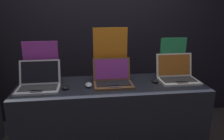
{
  "coord_description": "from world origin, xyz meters",
  "views": [
    {
      "loc": [
        -0.26,
        -1.72,
        1.69
      ],
      "look_at": [
        0.01,
        0.31,
        1.08
      ],
      "focal_mm": 35.0,
      "sensor_mm": 36.0,
      "label": 1
    }
  ],
  "objects": [
    {
      "name": "promo_stand_front",
      "position": [
        -0.7,
        0.5,
        1.12
      ],
      "size": [
        0.35,
        0.07,
        0.42
      ],
      "color": "black",
      "rests_on": "display_counter"
    },
    {
      "name": "laptop_front",
      "position": [
        -0.7,
        0.29,
        0.98
      ],
      "size": [
        0.39,
        0.32,
        0.25
      ],
      "color": "#B7B7BC",
      "rests_on": "display_counter"
    },
    {
      "name": "display_counter",
      "position": [
        0.0,
        0.31,
        0.46
      ],
      "size": [
        1.86,
        0.62,
        0.93
      ],
      "color": "black",
      "rests_on": "ground_plane"
    },
    {
      "name": "laptop_middle",
      "position": [
        0.01,
        0.31,
        0.98
      ],
      "size": [
        0.38,
        0.3,
        0.24
      ],
      "color": "brown",
      "rests_on": "display_counter"
    },
    {
      "name": "mouse_middle",
      "position": [
        -0.23,
        0.28,
        0.94
      ],
      "size": [
        0.07,
        0.12,
        0.03
      ],
      "color": "#B2B2B7",
      "rests_on": "display_counter"
    },
    {
      "name": "laptop_back",
      "position": [
        0.7,
        0.35,
        0.99
      ],
      "size": [
        0.39,
        0.31,
        0.26
      ],
      "color": "silver",
      "rests_on": "display_counter"
    },
    {
      "name": "promo_stand_middle",
      "position": [
        0.01,
        0.51,
        1.19
      ],
      "size": [
        0.36,
        0.07,
        0.54
      ],
      "color": "black",
      "rests_on": "display_counter"
    },
    {
      "name": "wall_back",
      "position": [
        0.0,
        1.43,
        1.4
      ],
      "size": [
        8.0,
        0.05,
        2.8
      ],
      "color": "black",
      "rests_on": "ground_plane"
    },
    {
      "name": "mouse_back",
      "position": [
        0.45,
        0.32,
        0.94
      ],
      "size": [
        0.07,
        0.1,
        0.03
      ],
      "color": "black",
      "rests_on": "display_counter"
    },
    {
      "name": "mouse_front",
      "position": [
        -0.45,
        0.24,
        0.94
      ],
      "size": [
        0.07,
        0.1,
        0.03
      ],
      "color": "black",
      "rests_on": "display_counter"
    },
    {
      "name": "promo_stand_back",
      "position": [
        0.7,
        0.5,
        1.13
      ],
      "size": [
        0.28,
        0.07,
        0.43
      ],
      "color": "black",
      "rests_on": "display_counter"
    }
  ]
}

